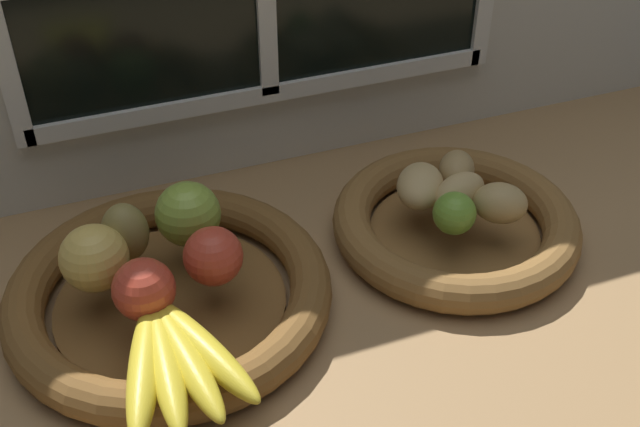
# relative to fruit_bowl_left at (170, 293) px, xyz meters

# --- Properties ---
(ground_plane) EXTENTS (1.40, 0.90, 0.03)m
(ground_plane) POSITION_rel_fruit_bowl_left_xyz_m (0.20, -0.04, -0.04)
(ground_plane) COLOR #9E774C
(fruit_bowl_left) EXTENTS (0.37, 0.37, 0.05)m
(fruit_bowl_left) POSITION_rel_fruit_bowl_left_xyz_m (0.00, 0.00, 0.00)
(fruit_bowl_left) COLOR brown
(fruit_bowl_left) RESTS_ON ground_plane
(fruit_bowl_right) EXTENTS (0.31, 0.31, 0.05)m
(fruit_bowl_right) POSITION_rel_fruit_bowl_left_xyz_m (0.37, -0.00, 0.00)
(fruit_bowl_right) COLOR brown
(fruit_bowl_right) RESTS_ON ground_plane
(apple_golden_left) EXTENTS (0.08, 0.08, 0.08)m
(apple_golden_left) POSITION_rel_fruit_bowl_left_xyz_m (-0.07, 0.01, 0.06)
(apple_golden_left) COLOR #DBB756
(apple_golden_left) RESTS_ON fruit_bowl_left
(apple_red_front) EXTENTS (0.07, 0.07, 0.07)m
(apple_red_front) POSITION_rel_fruit_bowl_left_xyz_m (-0.03, -0.05, 0.06)
(apple_red_front) COLOR #CC422D
(apple_red_front) RESTS_ON fruit_bowl_left
(apple_green_back) EXTENTS (0.08, 0.08, 0.08)m
(apple_green_back) POSITION_rel_fruit_bowl_left_xyz_m (0.04, 0.05, 0.06)
(apple_green_back) COLOR #8CAD3D
(apple_green_back) RESTS_ON fruit_bowl_left
(apple_red_right) EXTENTS (0.07, 0.07, 0.07)m
(apple_red_right) POSITION_rel_fruit_bowl_left_xyz_m (0.05, -0.02, 0.06)
(apple_red_right) COLOR #CC422D
(apple_red_right) RESTS_ON fruit_bowl_left
(pear_brown) EXTENTS (0.07, 0.07, 0.07)m
(pear_brown) POSITION_rel_fruit_bowl_left_xyz_m (-0.03, 0.05, 0.06)
(pear_brown) COLOR olive
(pear_brown) RESTS_ON fruit_bowl_left
(banana_bunch_front) EXTENTS (0.14, 0.20, 0.03)m
(banana_bunch_front) POSITION_rel_fruit_bowl_left_xyz_m (-0.02, -0.14, 0.04)
(banana_bunch_front) COLOR gold
(banana_bunch_front) RESTS_ON fruit_bowl_left
(potato_large) EXTENTS (0.08, 0.06, 0.05)m
(potato_large) POSITION_rel_fruit_bowl_left_xyz_m (0.37, -0.00, 0.05)
(potato_large) COLOR tan
(potato_large) RESTS_ON fruit_bowl_right
(potato_oblong) EXTENTS (0.09, 0.10, 0.05)m
(potato_oblong) POSITION_rel_fruit_bowl_left_xyz_m (0.33, 0.03, 0.05)
(potato_oblong) COLOR tan
(potato_oblong) RESTS_ON fruit_bowl_right
(potato_small) EXTENTS (0.08, 0.08, 0.05)m
(potato_small) POSITION_rel_fruit_bowl_left_xyz_m (0.40, -0.03, 0.05)
(potato_small) COLOR tan
(potato_small) RESTS_ON fruit_bowl_right
(potato_back) EXTENTS (0.07, 0.08, 0.04)m
(potato_back) POSITION_rel_fruit_bowl_left_xyz_m (0.39, 0.05, 0.05)
(potato_back) COLOR #A38451
(potato_back) RESTS_ON fruit_bowl_right
(lime_near) EXTENTS (0.05, 0.05, 0.05)m
(lime_near) POSITION_rel_fruit_bowl_left_xyz_m (0.34, -0.04, 0.05)
(lime_near) COLOR #6B9E33
(lime_near) RESTS_ON fruit_bowl_right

